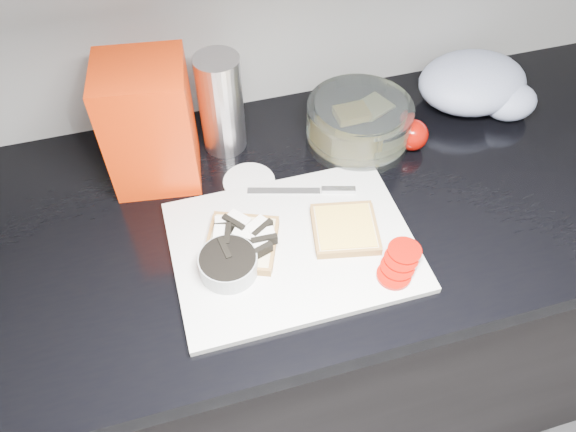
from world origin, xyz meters
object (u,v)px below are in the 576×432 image
object	(u,v)px
glass_bowl	(359,123)
steel_canister	(221,104)
cutting_board	(293,246)
bread_bag	(149,125)

from	to	relation	value
glass_bowl	steel_canister	xyz separation A→B (m)	(-0.26, 0.06, 0.06)
glass_bowl	steel_canister	bearing A→B (deg)	166.88
cutting_board	steel_canister	xyz separation A→B (m)	(-0.06, 0.28, 0.09)
cutting_board	glass_bowl	world-z (taller)	glass_bowl
cutting_board	steel_canister	world-z (taller)	steel_canister
cutting_board	bread_bag	size ratio (longest dim) A/B	1.70
cutting_board	bread_bag	distance (m)	0.33
steel_canister	glass_bowl	bearing A→B (deg)	-13.12
bread_bag	steel_canister	size ratio (longest dim) A/B	1.19
cutting_board	glass_bowl	distance (m)	0.30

